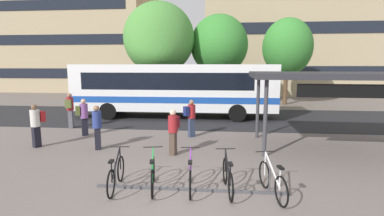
# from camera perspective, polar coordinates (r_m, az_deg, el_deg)

# --- Properties ---
(ground) EXTENTS (200.00, 200.00, 0.00)m
(ground) POSITION_cam_1_polar(r_m,az_deg,el_deg) (7.41, -2.04, -16.78)
(ground) COLOR #6B605B
(bus_lane_asphalt) EXTENTS (80.00, 7.20, 0.01)m
(bus_lane_asphalt) POSITION_cam_1_polar(r_m,az_deg,el_deg) (17.41, 2.56, -1.90)
(bus_lane_asphalt) COLOR #232326
(bus_lane_asphalt) RESTS_ON ground
(city_bus) EXTENTS (12.06, 2.73, 3.20)m
(city_bus) POSITION_cam_1_polar(r_m,az_deg,el_deg) (17.36, -3.34, 3.96)
(city_bus) COLOR white
(city_bus) RESTS_ON ground
(bike_rack) EXTENTS (4.92, 0.09, 0.70)m
(bike_rack) POSITION_cam_1_polar(r_m,az_deg,el_deg) (7.55, -0.33, -15.51)
(bike_rack) COLOR #47474C
(bike_rack) RESTS_ON ground
(parked_bicycle_black_0) EXTENTS (0.52, 1.72, 0.99)m
(parked_bicycle_black_0) POSITION_cam_1_polar(r_m,az_deg,el_deg) (7.79, -14.88, -12.71)
(parked_bicycle_black_0) COLOR black
(parked_bicycle_black_0) RESTS_ON ground
(parked_bicycle_green_1) EXTENTS (0.55, 1.70, 0.99)m
(parked_bicycle_green_1) POSITION_cam_1_polar(r_m,az_deg,el_deg) (7.59, -7.80, -13.07)
(parked_bicycle_green_1) COLOR black
(parked_bicycle_green_1) RESTS_ON ground
(parked_bicycle_purple_2) EXTENTS (0.52, 1.72, 0.99)m
(parked_bicycle_purple_2) POSITION_cam_1_polar(r_m,az_deg,el_deg) (7.48, -0.34, -13.30)
(parked_bicycle_purple_2) COLOR black
(parked_bicycle_purple_2) RESTS_ON ground
(parked_bicycle_black_3) EXTENTS (0.52, 1.72, 0.99)m
(parked_bicycle_black_3) POSITION_cam_1_polar(r_m,az_deg,el_deg) (7.43, 7.12, -13.55)
(parked_bicycle_black_3) COLOR black
(parked_bicycle_black_3) RESTS_ON ground
(parked_bicycle_white_4) EXTENTS (0.58, 1.69, 0.99)m
(parked_bicycle_white_4) POSITION_cam_1_polar(r_m,az_deg,el_deg) (7.41, 15.71, -13.86)
(parked_bicycle_white_4) COLOR black
(parked_bicycle_white_4) RESTS_ON ground
(transit_shelter) EXTENTS (6.25, 3.66, 2.89)m
(transit_shelter) POSITION_cam_1_polar(r_m,az_deg,el_deg) (11.87, 26.86, 5.45)
(transit_shelter) COLOR #38383D
(transit_shelter) RESTS_ON ground
(commuter_red_pack_0) EXTENTS (0.51, 0.60, 1.69)m
(commuter_red_pack_0) POSITION_cam_1_polar(r_m,az_deg,el_deg) (12.58, -28.61, -2.56)
(commuter_red_pack_0) COLOR black
(commuter_red_pack_0) RESTS_ON ground
(commuter_olive_pack_1) EXTENTS (0.61, 0.53, 1.67)m
(commuter_olive_pack_1) POSITION_cam_1_polar(r_m,az_deg,el_deg) (13.73, -20.85, -1.26)
(commuter_olive_pack_1) COLOR black
(commuter_olive_pack_1) RESTS_ON ground
(commuter_maroon_pack_2) EXTENTS (0.42, 0.57, 1.64)m
(commuter_maroon_pack_2) POSITION_cam_1_polar(r_m,az_deg,el_deg) (10.14, -3.74, -4.14)
(commuter_maroon_pack_2) COLOR #47382D
(commuter_maroon_pack_2) RESTS_ON ground
(commuter_navy_pack_3) EXTENTS (0.60, 0.54, 1.66)m
(commuter_navy_pack_3) POSITION_cam_1_polar(r_m,az_deg,el_deg) (12.61, -0.24, -1.54)
(commuter_navy_pack_3) COLOR #2D3851
(commuter_navy_pack_3) RESTS_ON ground
(commuter_olive_pack_4) EXTENTS (0.46, 0.59, 1.68)m
(commuter_olive_pack_4) POSITION_cam_1_polar(r_m,az_deg,el_deg) (11.35, -18.37, -3.06)
(commuter_olive_pack_4) COLOR black
(commuter_olive_pack_4) RESTS_ON ground
(commuter_olive_pack_5) EXTENTS (0.42, 0.58, 1.78)m
(commuter_olive_pack_5) POSITION_cam_1_polar(r_m,az_deg,el_deg) (15.57, -23.14, -0.02)
(commuter_olive_pack_5) COLOR #565660
(commuter_olive_pack_5) RESTS_ON ground
(street_tree_0) EXTENTS (4.34, 4.34, 6.96)m
(street_tree_0) POSITION_cam_1_polar(r_m,az_deg,el_deg) (22.37, 5.42, 12.38)
(street_tree_0) COLOR brown
(street_tree_0) RESTS_ON ground
(street_tree_1) EXTENTS (5.10, 5.10, 7.65)m
(street_tree_1) POSITION_cam_1_polar(r_m,az_deg,el_deg) (21.41, -6.57, 13.61)
(street_tree_1) COLOR brown
(street_tree_1) RESTS_ON ground
(street_tree_2) EXTENTS (3.85, 3.85, 6.81)m
(street_tree_2) POSITION_cam_1_polar(r_m,az_deg,el_deg) (24.13, 18.46, 11.43)
(street_tree_2) COLOR brown
(street_tree_2) RESTS_ON ground
(building_left_wing) EXTENTS (19.69, 11.47, 14.83)m
(building_left_wing) POSITION_cam_1_polar(r_m,az_deg,el_deg) (41.28, -22.20, 13.88)
(building_left_wing) COLOR tan
(building_left_wing) RESTS_ON ground
(building_right_wing) EXTENTS (20.60, 12.58, 16.71)m
(building_right_wing) POSITION_cam_1_polar(r_m,az_deg,el_deg) (36.73, 20.14, 16.20)
(building_right_wing) COLOR tan
(building_right_wing) RESTS_ON ground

